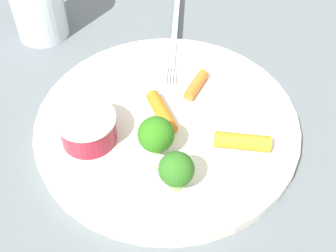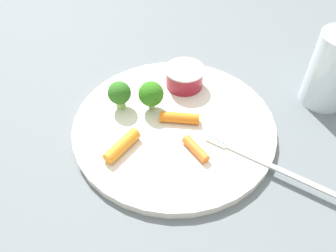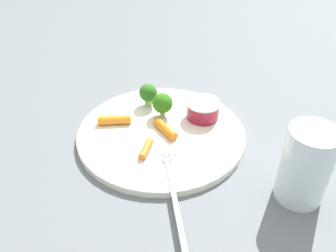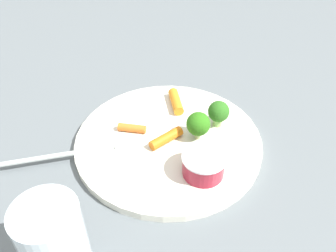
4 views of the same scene
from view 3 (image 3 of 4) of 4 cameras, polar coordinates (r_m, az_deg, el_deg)
name	(u,v)px [view 3 (image 3 of 4)]	position (r m, az deg, el deg)	size (l,w,h in m)	color
ground_plane	(161,136)	(0.59, -1.11, -1.69)	(2.40, 2.40, 0.00)	slate
plate	(161,134)	(0.59, -1.11, -1.23)	(0.28, 0.28, 0.01)	silver
sauce_cup	(203,110)	(0.61, 5.66, 2.63)	(0.06, 0.06, 0.03)	maroon
broccoli_floret_0	(162,103)	(0.61, -0.89, 3.67)	(0.04, 0.04, 0.04)	#98B271
broccoli_floret_1	(148,93)	(0.64, -3.21, 5.28)	(0.03, 0.03, 0.04)	#8EC265
carrot_stick_0	(146,149)	(0.54, -3.55, -3.66)	(0.01, 0.01, 0.04)	orange
carrot_stick_1	(114,120)	(0.61, -8.61, 1.01)	(0.02, 0.02, 0.05)	orange
carrot_stick_2	(167,127)	(0.58, -0.23, -0.18)	(0.01, 0.01, 0.05)	orange
fork	(174,194)	(0.48, 0.92, -10.83)	(0.12, 0.15, 0.00)	#B6BFBA
drinking_glass	(306,165)	(0.49, 21.31, -5.92)	(0.06, 0.06, 0.11)	silver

